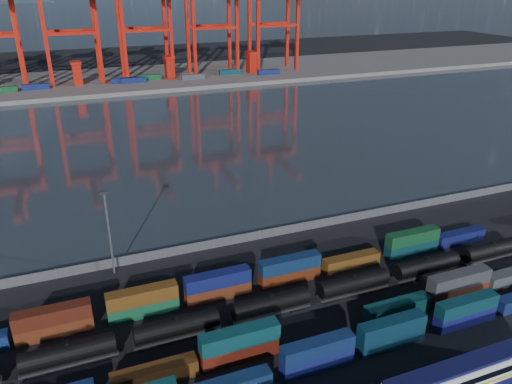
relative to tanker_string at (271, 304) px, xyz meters
name	(u,v)px	position (x,y,z in m)	size (l,w,h in m)	color
ground	(324,317)	(7.87, -3.78, -2.07)	(700.00, 700.00, 0.00)	black
harbor_water	(175,137)	(7.87, 101.22, -2.06)	(700.00, 700.00, 0.00)	#28323A
far_quay	(128,79)	(7.87, 206.22, -1.07)	(700.00, 70.00, 2.00)	#514F4C
container_row_south	(281,367)	(-4.28, -13.35, -0.07)	(138.32, 2.20, 4.69)	#3B3D40
container_row_mid	(374,312)	(14.60, -7.58, -0.33)	(140.64, 2.38, 5.08)	#393C3E
container_row_north	(253,280)	(-0.06, 7.70, -0.01)	(140.81, 2.32, 4.94)	#0F134D
tanker_string	(271,304)	(0.00, 0.00, 0.00)	(106.40, 2.88, 4.12)	black
waterfront_fence	(260,235)	(7.87, 24.22, -1.06)	(160.12, 0.12, 2.20)	#595B5E
yard_light_mast	(109,229)	(-22.13, 22.22, 7.23)	(1.60, 0.40, 16.60)	slate
quay_containers	(109,82)	(-3.12, 191.68, 1.23)	(172.58, 10.99, 2.60)	navy
straddle_carriers	(125,70)	(5.37, 196.22, 5.75)	(140.00, 7.00, 11.10)	red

